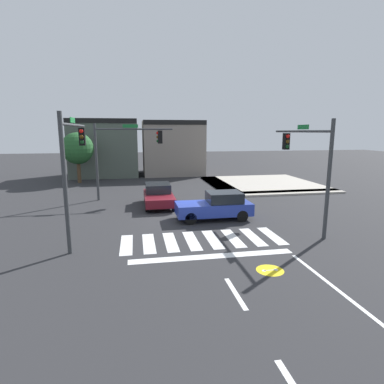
{
  "coord_description": "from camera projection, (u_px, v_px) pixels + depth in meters",
  "views": [
    {
      "loc": [
        -2.96,
        -18.19,
        5.01
      ],
      "look_at": [
        0.67,
        1.91,
        1.05
      ],
      "focal_mm": 29.29,
      "sensor_mm": 36.0,
      "label": 1
    }
  ],
  "objects": [
    {
      "name": "ground_plane",
      "position": [
        187.0,
        215.0,
        19.04
      ],
      "size": [
        120.0,
        120.0,
        0.0
      ],
      "primitive_type": "plane",
      "color": "#2B2B2D"
    },
    {
      "name": "crosswalk_near",
      "position": [
        202.0,
        240.0,
        14.7
      ],
      "size": [
        7.52,
        2.63,
        0.01
      ],
      "color": "silver",
      "rests_on": "ground_plane"
    },
    {
      "name": "lane_markings",
      "position": [
        311.0,
        341.0,
        7.62
      ],
      "size": [
        6.8,
        20.25,
        0.01
      ],
      "color": "white",
      "rests_on": "ground_plane"
    },
    {
      "name": "bike_detector_marking",
      "position": [
        270.0,
        270.0,
        11.48
      ],
      "size": [
        1.02,
        1.02,
        0.01
      ],
      "color": "yellow",
      "rests_on": "ground_plane"
    },
    {
      "name": "curb_corner_northeast",
      "position": [
        259.0,
        185.0,
        29.61
      ],
      "size": [
        10.0,
        10.6,
        0.15
      ],
      "color": "#B2AA9E",
      "rests_on": "ground_plane"
    },
    {
      "name": "storefront_row",
      "position": [
        142.0,
        148.0,
        36.52
      ],
      "size": [
        14.85,
        6.94,
        6.36
      ],
      "color": "#4C564C",
      "rests_on": "ground_plane"
    },
    {
      "name": "traffic_signal_southeast",
      "position": [
        307.0,
        155.0,
        16.13
      ],
      "size": [
        0.32,
        5.79,
        5.58
      ],
      "rotation": [
        0.0,
        0.0,
        1.57
      ],
      "color": "#383A3D",
      "rests_on": "ground_plane"
    },
    {
      "name": "traffic_signal_northwest",
      "position": [
        125.0,
        147.0,
        22.87
      ],
      "size": [
        5.66,
        0.32,
        5.59
      ],
      "color": "#383A3D",
      "rests_on": "ground_plane"
    },
    {
      "name": "traffic_signal_southwest",
      "position": [
        73.0,
        153.0,
        14.46
      ],
      "size": [
        0.32,
        5.82,
        5.79
      ],
      "rotation": [
        0.0,
        0.0,
        1.57
      ],
      "color": "#383A3D",
      "rests_on": "ground_plane"
    },
    {
      "name": "car_maroon",
      "position": [
        158.0,
        195.0,
        21.45
      ],
      "size": [
        1.91,
        4.18,
        1.44
      ],
      "rotation": [
        0.0,
        0.0,
        -1.57
      ],
      "color": "maroon",
      "rests_on": "ground_plane"
    },
    {
      "name": "car_blue",
      "position": [
        216.0,
        206.0,
        18.07
      ],
      "size": [
        4.31,
        1.79,
        1.59
      ],
      "rotation": [
        0.0,
        0.0,
        3.14
      ],
      "color": "#23389E",
      "rests_on": "ground_plane"
    },
    {
      "name": "roadside_tree",
      "position": [
        77.0,
        149.0,
        30.44
      ],
      "size": [
        3.08,
        3.08,
        4.94
      ],
      "color": "#4C3823",
      "rests_on": "ground_plane"
    }
  ]
}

